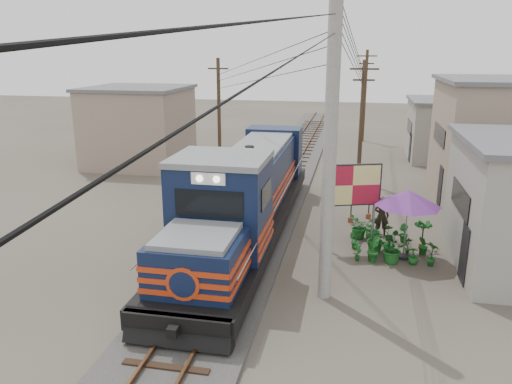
% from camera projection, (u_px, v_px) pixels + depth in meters
% --- Properties ---
extents(ground, '(120.00, 120.00, 0.00)m').
position_uv_depth(ground, '(222.00, 280.00, 17.02)').
color(ground, '#473F35').
rests_on(ground, ground).
extents(ballast, '(3.60, 70.00, 0.16)m').
position_uv_depth(ballast, '(271.00, 196.00, 26.42)').
color(ballast, '#595651').
rests_on(ballast, ground).
extents(track, '(1.15, 70.00, 0.12)m').
position_uv_depth(track, '(271.00, 192.00, 26.37)').
color(track, '#51331E').
rests_on(track, ground).
extents(locomotive, '(3.08, 16.79, 4.16)m').
position_uv_depth(locomotive, '(246.00, 197.00, 20.23)').
color(locomotive, black).
rests_on(locomotive, ground).
extents(utility_pole_main, '(0.40, 0.40, 10.00)m').
position_uv_depth(utility_pole_main, '(330.00, 141.00, 14.50)').
color(utility_pole_main, '#9E9B93').
rests_on(utility_pole_main, ground).
extents(wooden_pole_mid, '(1.60, 0.24, 7.00)m').
position_uv_depth(wooden_pole_mid, '(361.00, 120.00, 28.33)').
color(wooden_pole_mid, '#4C3826').
rests_on(wooden_pole_mid, ground).
extents(wooden_pole_far, '(1.60, 0.24, 7.50)m').
position_uv_depth(wooden_pole_far, '(365.00, 94.00, 41.39)').
color(wooden_pole_far, '#4C3826').
rests_on(wooden_pole_far, ground).
extents(wooden_pole_left, '(1.60, 0.24, 7.00)m').
position_uv_depth(wooden_pole_left, '(219.00, 108.00, 33.90)').
color(wooden_pole_left, '#4C3826').
rests_on(wooden_pole_left, ground).
extents(power_lines, '(9.65, 19.00, 3.30)m').
position_uv_depth(power_lines, '(264.00, 49.00, 22.95)').
color(power_lines, black).
rests_on(power_lines, ground).
extents(shophouse_back, '(6.30, 6.30, 4.20)m').
position_uv_depth(shophouse_back, '(454.00, 129.00, 35.07)').
color(shophouse_back, gray).
rests_on(shophouse_back, ground).
extents(shophouse_left, '(6.30, 6.30, 5.20)m').
position_uv_depth(shophouse_left, '(139.00, 126.00, 33.26)').
color(shophouse_left, gray).
rests_on(shophouse_left, ground).
extents(billboard, '(2.15, 0.80, 3.43)m').
position_uv_depth(billboard, '(352.00, 187.00, 18.88)').
color(billboard, '#99999E').
rests_on(billboard, ground).
extents(market_umbrella, '(2.47, 2.47, 2.65)m').
position_uv_depth(market_umbrella, '(408.00, 199.00, 18.14)').
color(market_umbrella, black).
rests_on(market_umbrella, ground).
extents(vendor, '(0.63, 0.41, 1.71)m').
position_uv_depth(vendor, '(382.00, 216.00, 20.83)').
color(vendor, black).
rests_on(vendor, ground).
extents(plant_nursery, '(3.34, 3.33, 1.10)m').
position_uv_depth(plant_nursery, '(381.00, 240.00, 19.23)').
color(plant_nursery, '#1B5E20').
rests_on(plant_nursery, ground).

